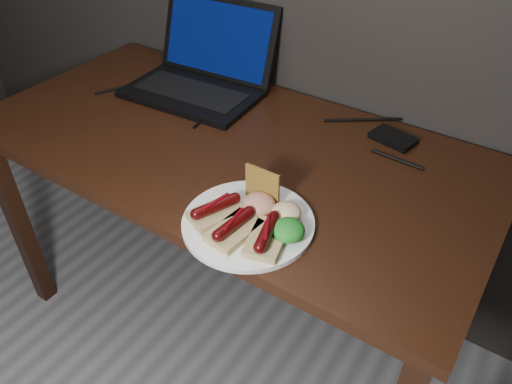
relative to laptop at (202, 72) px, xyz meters
name	(u,v)px	position (x,y,z in m)	size (l,w,h in m)	color
desk	(228,169)	(0.24, -0.21, -0.14)	(1.40, 0.70, 0.75)	black
laptop	(202,72)	(0.00, 0.00, 0.00)	(0.42, 0.35, 0.25)	black
hard_drive	(393,138)	(0.61, 0.04, -0.05)	(0.11, 0.07, 0.02)	black
desk_cables	(261,115)	(0.24, -0.04, -0.05)	(0.98, 0.38, 0.01)	black
plate	(248,223)	(0.48, -0.44, -0.05)	(0.28, 0.28, 0.01)	white
bread_sausage_left	(216,210)	(0.41, -0.47, -0.03)	(0.11, 0.13, 0.04)	tan
bread_sausage_center	(234,228)	(0.48, -0.49, -0.03)	(0.08, 0.12, 0.04)	tan
bread_sausage_right	(267,236)	(0.55, -0.48, -0.03)	(0.10, 0.13, 0.04)	tan
crispbread	(262,185)	(0.47, -0.37, 0.00)	(0.09, 0.01, 0.09)	#A77A2E
salad_greens	(288,230)	(0.57, -0.44, -0.02)	(0.07, 0.07, 0.04)	#136018
salsa_mound	(259,204)	(0.48, -0.41, -0.02)	(0.07, 0.07, 0.04)	#9E0F12
coleslaw_mound	(286,212)	(0.54, -0.39, -0.03)	(0.06, 0.06, 0.04)	beige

